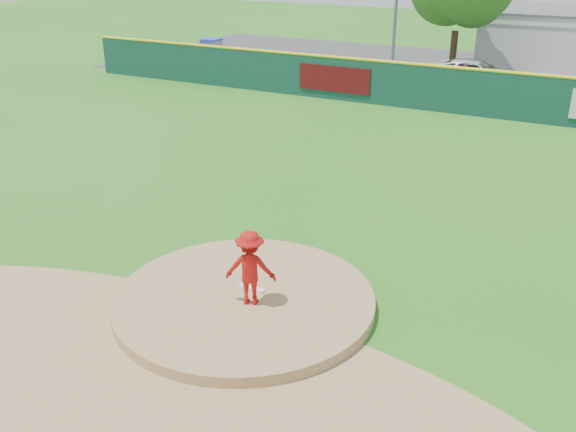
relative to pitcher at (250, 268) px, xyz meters
The scene contains 10 objects.
ground 1.09m from the pitcher, 148.49° to the left, with size 120.00×120.00×0.00m, color #286B19.
pitchers_mound 1.09m from the pitcher, 148.49° to the left, with size 5.50×5.50×0.50m, color #9E774C.
pitching_rubber 0.94m from the pitcher, 119.61° to the left, with size 0.60×0.15×0.04m, color white.
infield_dirt_arc 3.04m from the pitcher, 95.27° to the right, with size 15.40×15.40×0.01m, color #9E774C.
parking_lot 27.18m from the pitcher, 90.55° to the left, with size 44.00×16.00×0.02m, color #38383A.
pitcher is the anchor object (origin of this frame).
van 23.67m from the pitcher, 91.67° to the left, with size 2.37×5.14×1.43m, color silver.
fence_banners 18.08m from the pitcher, 89.90° to the left, with size 15.80×0.04×1.20m.
playground_slide 27.88m from the pitcher, 125.34° to the left, with size 1.02×2.88×1.59m.
outfield_fence 18.16m from the pitcher, 90.83° to the left, with size 40.00×0.14×2.07m.
Camera 1 is at (6.20, -9.95, 7.20)m, focal length 40.00 mm.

